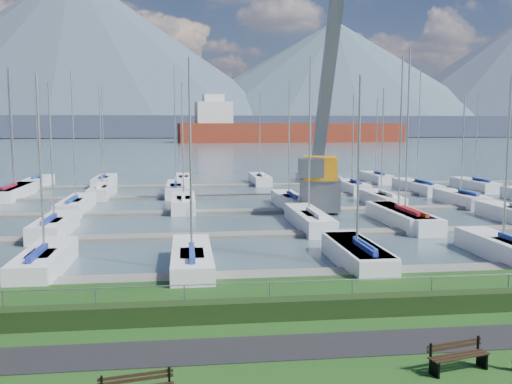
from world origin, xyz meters
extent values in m
cube|color=black|center=(0.00, -3.00, 0.01)|extent=(160.00, 2.00, 0.04)
cube|color=#425761|center=(0.00, 260.00, -0.40)|extent=(800.00, 540.00, 0.20)
cube|color=black|center=(0.00, -0.40, 0.35)|extent=(80.00, 0.70, 0.70)
cylinder|color=gray|center=(0.00, 0.00, 1.20)|extent=(80.00, 0.04, 0.04)
cube|color=#3D4459|center=(0.00, 330.00, 6.00)|extent=(900.00, 80.00, 12.00)
cone|color=#425060|center=(-80.00, 400.00, 57.50)|extent=(340.00, 340.00, 115.00)
cone|color=#455765|center=(110.00, 410.00, 42.50)|extent=(300.00, 300.00, 85.00)
cube|color=slate|center=(0.00, 6.00, -0.22)|extent=(90.00, 1.60, 0.25)
cube|color=gray|center=(0.00, 16.00, -0.22)|extent=(90.00, 1.60, 0.25)
cube|color=gray|center=(0.00, 26.00, -0.22)|extent=(90.00, 1.60, 0.25)
cube|color=gray|center=(0.00, 36.00, -0.22)|extent=(90.00, 1.60, 0.25)
cube|color=slate|center=(0.00, 46.00, -0.22)|extent=(90.00, 1.60, 0.25)
cube|color=black|center=(-5.95, -6.20, 0.65)|extent=(0.06, 0.06, 0.40)
cube|color=black|center=(-4.37, -5.90, 0.65)|extent=(0.06, 0.06, 0.40)
cube|color=black|center=(-5.16, -6.03, 0.62)|extent=(1.78, 0.38, 0.08)
cube|color=black|center=(-5.16, -6.03, 0.74)|extent=(1.78, 0.38, 0.08)
cube|color=black|center=(2.66, -5.43, 0.23)|extent=(0.15, 0.40, 0.45)
cube|color=black|center=(2.62, -5.25, 0.65)|extent=(0.06, 0.06, 0.40)
cube|color=black|center=(4.22, -5.06, 0.23)|extent=(0.15, 0.40, 0.45)
cube|color=black|center=(4.18, -4.89, 0.65)|extent=(0.06, 0.06, 0.40)
cube|color=black|center=(3.48, -5.39, 0.45)|extent=(1.78, 0.51, 0.04)
cube|color=black|center=(3.44, -5.25, 0.45)|extent=(1.78, 0.51, 0.04)
cube|color=black|center=(3.41, -5.10, 0.45)|extent=(1.78, 0.51, 0.04)
cube|color=black|center=(3.40, -5.05, 0.62)|extent=(1.76, 0.45, 0.08)
cube|color=black|center=(3.40, -5.05, 0.74)|extent=(1.76, 0.45, 0.08)
cube|color=#595B61|center=(6.82, 25.19, 1.20)|extent=(3.80, 3.80, 2.60)
cube|color=orange|center=(6.82, 25.19, 3.30)|extent=(3.25, 3.87, 1.80)
cube|color=slate|center=(8.62, 29.69, 12.30)|extent=(1.38, 11.24, 19.89)
cube|color=#5B5E63|center=(5.62, 23.19, 3.50)|extent=(2.41, 2.57, 1.40)
cube|color=maroon|center=(40.35, 215.45, 2.50)|extent=(94.51, 24.80, 10.00)
cube|color=silver|center=(7.73, 213.05, 10.00)|extent=(14.99, 14.99, 12.00)
cube|color=silver|center=(7.73, 213.05, 17.00)|extent=(8.57, 8.57, 4.00)
camera|label=1|loc=(-3.91, -19.37, 6.71)|focal=40.00mm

